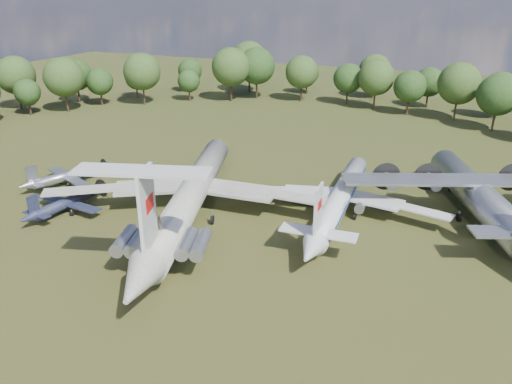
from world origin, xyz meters
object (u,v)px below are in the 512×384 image
at_px(person_on_il62, 159,223).
at_px(tu104_jet, 340,201).
at_px(an12_transport, 477,200).
at_px(small_prop_northwest, 65,179).
at_px(small_prop_west, 66,206).
at_px(il62_airliner, 192,199).

bearing_deg(person_on_il62, tu104_jet, -123.13).
xyz_separation_m(an12_transport, person_on_il62, (-32.84, -31.24, 3.73)).
distance_m(small_prop_northwest, person_on_il62, 35.53).
bearing_deg(small_prop_west, tu104_jet, 29.29).
bearing_deg(small_prop_west, small_prop_northwest, 139.71).
distance_m(il62_airliner, small_prop_west, 19.03).
relative_size(tu104_jet, an12_transport, 0.97).
height_order(tu104_jet, person_on_il62, person_on_il62).
height_order(tu104_jet, small_prop_west, tu104_jet).
distance_m(il62_airliner, an12_transport, 41.10).
bearing_deg(tu104_jet, small_prop_northwest, -174.39).
distance_m(an12_transport, small_prop_northwest, 65.27).
bearing_deg(il62_airliner, person_on_il62, -90.00).
bearing_deg(tu104_jet, il62_airliner, -157.99).
relative_size(an12_transport, small_prop_west, 2.65).
bearing_deg(small_prop_northwest, il62_airliner, 17.53).
bearing_deg(il62_airliner, small_prop_northwest, 157.77).
height_order(il62_airliner, tu104_jet, il62_airliner).
distance_m(tu104_jet, person_on_il62, 28.77).
distance_m(il62_airliner, person_on_il62, 16.23).
distance_m(an12_transport, small_prop_west, 60.06).
bearing_deg(small_prop_west, person_on_il62, -14.35).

